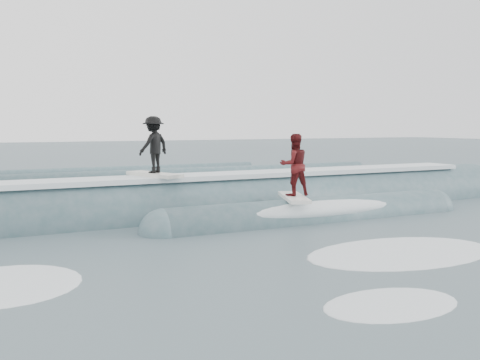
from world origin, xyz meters
name	(u,v)px	position (x,y,z in m)	size (l,w,h in m)	color
ground	(344,255)	(0.00, 0.00, 0.00)	(160.00, 160.00, 0.00)	#3D5059
breaking_wave	(240,212)	(0.30, 5.56, 0.04)	(23.11, 3.93, 2.30)	#39595F
surfer_black	(154,148)	(-2.24, 5.93, 2.04)	(1.20, 2.07, 1.71)	silver
surfer_red	(294,168)	(1.08, 3.73, 1.49)	(1.22, 2.07, 1.81)	white
whitewater	(314,273)	(-1.36, -0.88, 0.00)	(13.80, 5.52, 0.10)	white
far_swells	(80,181)	(-2.39, 17.65, 0.00)	(36.34, 8.65, 0.80)	#39595F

